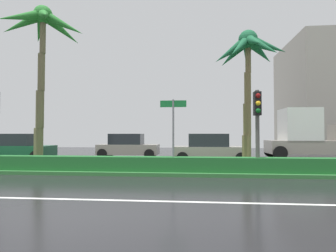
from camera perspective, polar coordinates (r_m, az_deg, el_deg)
name	(u,v)px	position (r m, az deg, el deg)	size (l,w,h in m)	color
ground_plane	(149,169)	(14.42, -3.84, -8.61)	(90.00, 42.00, 0.10)	black
near_lane_divider_stripe	(106,200)	(7.68, -12.49, -14.39)	(81.00, 0.14, 0.01)	white
median_strip	(146,169)	(13.43, -4.53, -8.59)	(85.50, 4.00, 0.15)	#2D6B33
median_hedge	(140,164)	(12.01, -5.68, -7.61)	(76.50, 0.70, 0.60)	#1E6028
palm_tree_mid_left	(42,36)	(16.01, -24.08, 16.31)	(4.27, 3.87, 7.96)	brown
palm_tree_centre_left	(249,55)	(14.33, 16.04, 13.61)	(3.54, 3.61, 6.51)	brown
traffic_signal_median_right	(257,116)	(11.98, 17.63, 2.02)	(0.28, 0.43, 3.34)	#4C4C47
street_name_sign	(173,125)	(11.79, 1.07, 0.20)	(1.10, 0.08, 3.00)	slate
car_in_traffic_leading	(18,148)	(20.67, -27.99, -3.87)	(4.30, 2.02, 1.72)	#195133
car_in_traffic_second	(128,146)	(20.51, -8.11, -4.06)	(4.30, 2.02, 1.72)	gray
car_in_traffic_third	(210,149)	(17.06, 8.46, -4.56)	(4.30, 2.02, 1.72)	gray
box_truck_lead	(314,136)	(21.91, 27.42, -1.85)	(6.40, 2.64, 3.46)	gray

